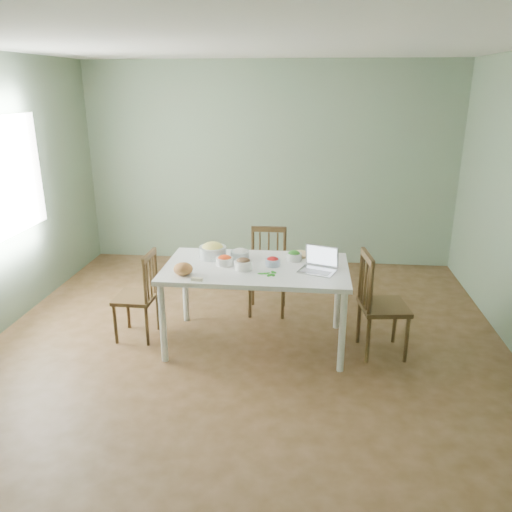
# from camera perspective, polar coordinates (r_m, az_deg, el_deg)

# --- Properties ---
(floor) EXTENTS (5.00, 5.00, 0.00)m
(floor) POSITION_cam_1_polar(r_m,az_deg,el_deg) (4.95, -1.11, -9.97)
(floor) COLOR #493116
(floor) RESTS_ON ground
(ceiling) EXTENTS (5.00, 5.00, 0.00)m
(ceiling) POSITION_cam_1_polar(r_m,az_deg,el_deg) (4.35, -1.35, 23.02)
(ceiling) COLOR white
(ceiling) RESTS_ON ground
(wall_back) EXTENTS (5.00, 0.00, 2.70)m
(wall_back) POSITION_cam_1_polar(r_m,az_deg,el_deg) (6.90, 1.46, 10.22)
(wall_back) COLOR slate
(wall_back) RESTS_ON ground
(wall_front) EXTENTS (5.00, 0.00, 2.70)m
(wall_front) POSITION_cam_1_polar(r_m,az_deg,el_deg) (2.15, -9.86, -10.24)
(wall_front) COLOR slate
(wall_front) RESTS_ON ground
(dining_table) EXTENTS (1.70, 0.95, 0.80)m
(dining_table) POSITION_cam_1_polar(r_m,az_deg,el_deg) (4.79, -0.00, -5.64)
(dining_table) COLOR white
(dining_table) RESTS_ON floor
(chair_far) EXTENTS (0.42, 0.40, 0.93)m
(chair_far) POSITION_cam_1_polar(r_m,az_deg,el_deg) (5.43, 1.30, -1.85)
(chair_far) COLOR #3E2B14
(chair_far) RESTS_ON floor
(chair_left) EXTENTS (0.38, 0.40, 0.88)m
(chair_left) POSITION_cam_1_polar(r_m,az_deg,el_deg) (5.05, -13.51, -4.35)
(chair_left) COLOR #3E2B14
(chair_left) RESTS_ON floor
(chair_right) EXTENTS (0.46, 0.48, 0.98)m
(chair_right) POSITION_cam_1_polar(r_m,az_deg,el_deg) (4.75, 14.31, -5.32)
(chair_right) COLOR #3E2B14
(chair_right) RESTS_ON floor
(bread_boule) EXTENTS (0.22, 0.22, 0.11)m
(bread_boule) POSITION_cam_1_polar(r_m,az_deg,el_deg) (4.46, -8.26, -1.46)
(bread_boule) COLOR #A66C41
(bread_boule) RESTS_ON dining_table
(butter_stick) EXTENTS (0.10, 0.03, 0.03)m
(butter_stick) POSITION_cam_1_polar(r_m,az_deg,el_deg) (4.33, -6.71, -2.65)
(butter_stick) COLOR #FFEFC4
(butter_stick) RESTS_ON dining_table
(bowl_squash) EXTENTS (0.27, 0.27, 0.15)m
(bowl_squash) POSITION_cam_1_polar(r_m,az_deg,el_deg) (4.86, -4.93, 0.65)
(bowl_squash) COLOR #EBC85C
(bowl_squash) RESTS_ON dining_table
(bowl_carrot) EXTENTS (0.18, 0.18, 0.09)m
(bowl_carrot) POSITION_cam_1_polar(r_m,az_deg,el_deg) (4.67, -3.57, -0.47)
(bowl_carrot) COLOR #C94014
(bowl_carrot) RESTS_ON dining_table
(bowl_onion) EXTENTS (0.20, 0.20, 0.10)m
(bowl_onion) POSITION_cam_1_polar(r_m,az_deg,el_deg) (4.84, -1.84, 0.27)
(bowl_onion) COLOR silver
(bowl_onion) RESTS_ON dining_table
(bowl_mushroom) EXTENTS (0.17, 0.17, 0.11)m
(bowl_mushroom) POSITION_cam_1_polar(r_m,az_deg,el_deg) (4.55, -1.44, -0.90)
(bowl_mushroom) COLOR #421E14
(bowl_mushroom) RESTS_ON dining_table
(bowl_redpep) EXTENTS (0.17, 0.17, 0.08)m
(bowl_redpep) POSITION_cam_1_polar(r_m,az_deg,el_deg) (4.65, 1.90, -0.62)
(bowl_redpep) COLOR red
(bowl_redpep) RESTS_ON dining_table
(bowl_broccoli) EXTENTS (0.17, 0.17, 0.09)m
(bowl_broccoli) POSITION_cam_1_polar(r_m,az_deg,el_deg) (4.80, 4.32, 0.06)
(bowl_broccoli) COLOR #1A691E
(bowl_broccoli) RESTS_ON dining_table
(flatbread) EXTENTS (0.25, 0.25, 0.02)m
(flatbread) POSITION_cam_1_polar(r_m,az_deg,el_deg) (4.95, 4.95, 0.19)
(flatbread) COLOR #D3B388
(flatbread) RESTS_ON dining_table
(basil_bunch) EXTENTS (0.19, 0.19, 0.02)m
(basil_bunch) POSITION_cam_1_polar(r_m,az_deg,el_deg) (4.45, 1.25, -1.93)
(basil_bunch) COLOR #217620
(basil_bunch) RESTS_ON dining_table
(laptop) EXTENTS (0.37, 0.34, 0.22)m
(laptop) POSITION_cam_1_polar(r_m,az_deg,el_deg) (4.50, 6.97, -0.51)
(laptop) COLOR silver
(laptop) RESTS_ON dining_table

